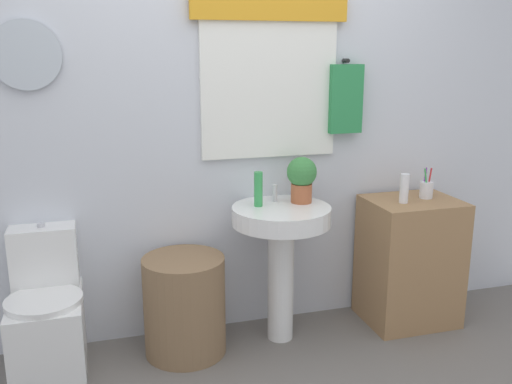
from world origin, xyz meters
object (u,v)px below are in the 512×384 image
laundry_hamper (185,305)px  soap_bottle (258,189)px  toilet (47,317)px  toothbrush_cup (426,189)px  potted_plant (302,177)px  wooden_cabinet (409,261)px  lotion_bottle (404,188)px  pedestal_sink (281,238)px

laundry_hamper → soap_bottle: soap_bottle is taller
toilet → toothbrush_cup: bearing=-0.3°
laundry_hamper → soap_bottle: size_ratio=2.84×
laundry_hamper → potted_plant: (0.70, 0.06, 0.67)m
laundry_hamper → potted_plant: potted_plant is taller
toilet → soap_bottle: soap_bottle is taller
soap_bottle → toothbrush_cup: size_ratio=1.06×
laundry_hamper → potted_plant: bearing=4.9°
wooden_cabinet → lotion_bottle: size_ratio=4.49×
laundry_hamper → lotion_bottle: size_ratio=3.21×
toilet → laundry_hamper: 0.72m
toilet → wooden_cabinet: (2.11, -0.03, 0.10)m
soap_bottle → lotion_bottle: 0.87m
wooden_cabinet → lotion_bottle: lotion_bottle is taller
laundry_hamper → toilet: bearing=177.4°
laundry_hamper → lotion_bottle: lotion_bottle is taller
toilet → lotion_bottle: bearing=-2.1°
laundry_hamper → pedestal_sink: 0.65m
laundry_hamper → wooden_cabinet: wooden_cabinet is taller
lotion_bottle → laundry_hamper: bearing=178.2°
toilet → lotion_bottle: 2.10m
potted_plant → soap_bottle: bearing=-177.8°
soap_bottle → lotion_bottle: size_ratio=1.13×
pedestal_sink → toothbrush_cup: 0.96m
pedestal_sink → toothbrush_cup: (0.93, 0.02, 0.22)m
pedestal_sink → laundry_hamper: bearing=180.0°
wooden_cabinet → potted_plant: bearing=175.1°
toilet → lotion_bottle: size_ratio=4.42×
pedestal_sink → toothbrush_cup: toothbrush_cup is taller
pedestal_sink → toothbrush_cup: bearing=1.2°
laundry_hamper → pedestal_sink: (0.56, 0.00, 0.34)m
toothbrush_cup → soap_bottle: bearing=178.4°
pedestal_sink → wooden_cabinet: pedestal_sink is taller
laundry_hamper → potted_plant: size_ratio=2.11×
wooden_cabinet → lotion_bottle: bearing=-157.0°
laundry_hamper → lotion_bottle: 1.43m
toilet → toothbrush_cup: (2.21, -0.01, 0.54)m
toilet → wooden_cabinet: bearing=-0.9°
toothbrush_cup → toilet: bearing=179.7°
soap_bottle → toothbrush_cup: 1.05m
potted_plant → toothbrush_cup: bearing=-2.9°
potted_plant → toothbrush_cup: (0.79, -0.04, -0.12)m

